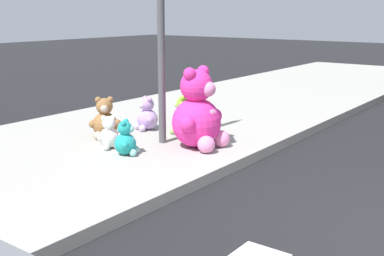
{
  "coord_description": "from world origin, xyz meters",
  "views": [
    {
      "loc": [
        -4.55,
        -0.29,
        2.09
      ],
      "look_at": [
        0.67,
        3.6,
        0.55
      ],
      "focal_mm": 46.33,
      "sensor_mm": 36.0,
      "label": 1
    }
  ],
  "objects_px": {
    "plush_teal": "(126,141)",
    "plush_lavender": "(147,116)",
    "plush_white": "(109,135)",
    "plush_brown": "(105,121)",
    "plush_pink_large": "(198,115)",
    "plush_lime": "(183,118)",
    "sign_pole": "(161,28)"
  },
  "relations": [
    {
      "from": "plush_teal",
      "to": "plush_lavender",
      "type": "xyz_separation_m",
      "value": [
        1.28,
        0.77,
        0.03
      ]
    },
    {
      "from": "plush_white",
      "to": "plush_brown",
      "type": "xyz_separation_m",
      "value": [
        0.4,
        0.51,
        0.07
      ]
    },
    {
      "from": "plush_white",
      "to": "plush_brown",
      "type": "bearing_deg",
      "value": 51.89
    },
    {
      "from": "plush_pink_large",
      "to": "plush_lavender",
      "type": "distance_m",
      "value": 1.4
    },
    {
      "from": "plush_pink_large",
      "to": "plush_lime",
      "type": "height_order",
      "value": "plush_pink_large"
    },
    {
      "from": "plush_teal",
      "to": "plush_lavender",
      "type": "bearing_deg",
      "value": 30.94
    },
    {
      "from": "sign_pole",
      "to": "plush_lavender",
      "type": "distance_m",
      "value": 1.72
    },
    {
      "from": "plush_lime",
      "to": "sign_pole",
      "type": "bearing_deg",
      "value": -170.5
    },
    {
      "from": "plush_teal",
      "to": "plush_white",
      "type": "xyz_separation_m",
      "value": [
        0.1,
        0.43,
        -0.0
      ]
    },
    {
      "from": "plush_lime",
      "to": "plush_brown",
      "type": "bearing_deg",
      "value": 139.69
    },
    {
      "from": "sign_pole",
      "to": "plush_lime",
      "type": "xyz_separation_m",
      "value": [
        0.66,
        0.11,
        -1.44
      ]
    },
    {
      "from": "plush_white",
      "to": "plush_lavender",
      "type": "bearing_deg",
      "value": 15.79
    },
    {
      "from": "plush_teal",
      "to": "plush_lime",
      "type": "bearing_deg",
      "value": 5.02
    },
    {
      "from": "plush_pink_large",
      "to": "plush_brown",
      "type": "relative_size",
      "value": 1.82
    },
    {
      "from": "sign_pole",
      "to": "plush_lime",
      "type": "height_order",
      "value": "sign_pole"
    },
    {
      "from": "plush_lime",
      "to": "plush_brown",
      "type": "distance_m",
      "value": 1.26
    },
    {
      "from": "sign_pole",
      "to": "plush_brown",
      "type": "bearing_deg",
      "value": 108.0
    },
    {
      "from": "plush_pink_large",
      "to": "plush_lavender",
      "type": "xyz_separation_m",
      "value": [
        0.37,
        1.33,
        -0.25
      ]
    },
    {
      "from": "plush_lime",
      "to": "plush_white",
      "type": "height_order",
      "value": "plush_lime"
    },
    {
      "from": "plush_pink_large",
      "to": "plush_brown",
      "type": "bearing_deg",
      "value": 105.41
    },
    {
      "from": "plush_pink_large",
      "to": "plush_white",
      "type": "relative_size",
      "value": 2.43
    },
    {
      "from": "plush_pink_large",
      "to": "plush_teal",
      "type": "xyz_separation_m",
      "value": [
        -0.92,
        0.57,
        -0.27
      ]
    },
    {
      "from": "plush_lime",
      "to": "plush_brown",
      "type": "relative_size",
      "value": 0.99
    },
    {
      "from": "plush_pink_large",
      "to": "plush_lavender",
      "type": "height_order",
      "value": "plush_pink_large"
    },
    {
      "from": "sign_pole",
      "to": "plush_lavender",
      "type": "relative_size",
      "value": 5.67
    },
    {
      "from": "sign_pole",
      "to": "plush_teal",
      "type": "xyz_separation_m",
      "value": [
        -0.8,
        -0.02,
        -1.5
      ]
    },
    {
      "from": "plush_teal",
      "to": "plush_lime",
      "type": "height_order",
      "value": "plush_lime"
    },
    {
      "from": "plush_white",
      "to": "plush_teal",
      "type": "bearing_deg",
      "value": -103.29
    },
    {
      "from": "plush_teal",
      "to": "plush_brown",
      "type": "height_order",
      "value": "plush_brown"
    },
    {
      "from": "sign_pole",
      "to": "plush_brown",
      "type": "height_order",
      "value": "sign_pole"
    },
    {
      "from": "plush_lavender",
      "to": "plush_brown",
      "type": "height_order",
      "value": "plush_brown"
    },
    {
      "from": "plush_lavender",
      "to": "plush_lime",
      "type": "bearing_deg",
      "value": -74.47
    }
  ]
}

